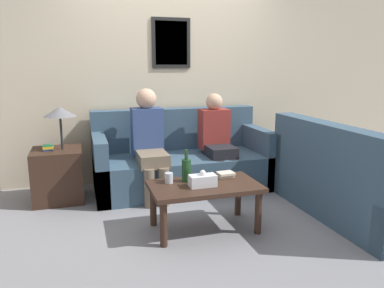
# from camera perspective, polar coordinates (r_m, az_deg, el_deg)

# --- Properties ---
(ground_plane) EXTENTS (16.00, 16.00, 0.00)m
(ground_plane) POSITION_cam_1_polar(r_m,az_deg,el_deg) (4.06, 0.46, -8.82)
(ground_plane) COLOR gray
(wall_back) EXTENTS (9.00, 0.08, 2.60)m
(wall_back) POSITION_cam_1_polar(r_m,az_deg,el_deg) (4.78, -3.25, 10.33)
(wall_back) COLOR beige
(wall_back) RESTS_ON ground_plane
(couch_main) EXTENTS (2.03, 0.92, 0.91)m
(couch_main) POSITION_cam_1_polar(r_m,az_deg,el_deg) (4.47, -1.65, -2.70)
(couch_main) COLOR #385166
(couch_main) RESTS_ON ground_plane
(couch_side) EXTENTS (0.92, 1.67, 0.91)m
(couch_side) POSITION_cam_1_polar(r_m,az_deg,el_deg) (3.97, 23.22, -5.62)
(couch_side) COLOR #385166
(couch_side) RESTS_ON ground_plane
(coffee_table) EXTENTS (0.96, 0.55, 0.42)m
(coffee_table) POSITION_cam_1_polar(r_m,az_deg,el_deg) (3.31, 1.92, -7.19)
(coffee_table) COLOR #382319
(coffee_table) RESTS_ON ground_plane
(side_table_with_lamp) EXTENTS (0.51, 0.51, 1.01)m
(side_table_with_lamp) POSITION_cam_1_polar(r_m,az_deg,el_deg) (4.27, -19.71, -3.82)
(side_table_with_lamp) COLOR #382319
(side_table_with_lamp) RESTS_ON ground_plane
(wine_bottle) EXTENTS (0.08, 0.08, 0.29)m
(wine_bottle) POSITION_cam_1_polar(r_m,az_deg,el_deg) (3.33, -0.87, -3.91)
(wine_bottle) COLOR #19421E
(wine_bottle) RESTS_ON coffee_table
(drinking_glass) EXTENTS (0.07, 0.07, 0.09)m
(drinking_glass) POSITION_cam_1_polar(r_m,az_deg,el_deg) (3.31, -3.54, -5.18)
(drinking_glass) COLOR silver
(drinking_glass) RESTS_ON coffee_table
(book_stack) EXTENTS (0.16, 0.13, 0.05)m
(book_stack) POSITION_cam_1_polar(r_m,az_deg,el_deg) (3.49, 5.16, -4.65)
(book_stack) COLOR beige
(book_stack) RESTS_ON coffee_table
(tissue_box) EXTENTS (0.23, 0.12, 0.15)m
(tissue_box) POSITION_cam_1_polar(r_m,az_deg,el_deg) (3.22, 1.64, -5.56)
(tissue_box) COLOR silver
(tissue_box) RESTS_ON coffee_table
(person_left) EXTENTS (0.34, 0.66, 1.19)m
(person_left) POSITION_cam_1_polar(r_m,az_deg,el_deg) (4.13, -6.54, 0.69)
(person_left) COLOR #756651
(person_left) RESTS_ON ground_plane
(person_right) EXTENTS (0.34, 0.57, 1.11)m
(person_right) POSITION_cam_1_polar(r_m,az_deg,el_deg) (4.38, 3.83, 0.91)
(person_right) COLOR black
(person_right) RESTS_ON ground_plane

